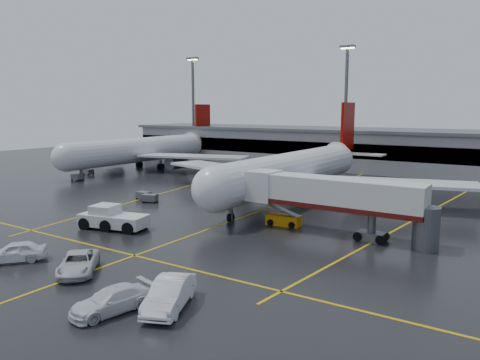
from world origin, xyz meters
The scene contains 22 objects.
ground centered at (0.00, 0.00, 0.00)m, with size 220.00×220.00×0.00m, color black.
apron_line_centre centered at (0.00, 0.00, 0.01)m, with size 0.25×90.00×0.02m, color gold.
apron_line_stop centered at (0.00, -22.00, 0.01)m, with size 60.00×0.25×0.02m, color gold.
apron_line_left centered at (-20.00, 10.00, 0.01)m, with size 0.25×70.00×0.02m, color gold.
apron_line_right centered at (18.00, 10.00, 0.01)m, with size 0.25×70.00×0.02m, color gold.
terminal centered at (0.00, 47.93, 4.32)m, with size 122.00×19.00×8.60m.
light_mast_left centered at (-45.00, 42.00, 14.47)m, with size 3.00×1.20×25.45m.
light_mast_mid centered at (-5.00, 42.00, 14.47)m, with size 3.00×1.20×25.45m.
main_airliner centered at (0.00, 9.70, 4.21)m, with size 48.80×45.60×14.10m.
second_airliner centered at (-42.00, 21.70, 4.21)m, with size 48.80×45.60×14.10m.
jet_bridge centered at (11.87, -6.00, 3.93)m, with size 19.90×3.40×6.05m.
pushback_tractor centered at (-8.90, -16.68, 1.05)m, with size 7.88×4.61×2.64m.
belt_loader centered at (5.92, -5.19, 0.59)m, with size 3.93×2.09×2.40m.
service_van_a centered at (-0.56, -27.40, 0.79)m, with size 2.62×5.68×1.58m, color silver.
service_van_b centered at (7.18, -30.84, 0.78)m, with size 2.19×5.38×1.56m, color silver.
service_van_c centered at (9.87, -28.38, 0.96)m, with size 2.02×5.80×1.91m, color white.
service_van_d centered at (-7.29, -28.64, 0.86)m, with size 2.02×5.02×1.71m, color white.
baggage_cart_a centered at (-15.58, -4.09, 0.63)m, with size 2.33×1.91×1.12m.
baggage_cart_b centered at (-17.78, -3.11, 0.63)m, with size 2.03×1.35×1.12m.
baggage_cart_c centered at (-12.88, 5.51, 0.63)m, with size 2.28×1.79×1.12m.
baggage_cart_d centered at (-45.20, 9.20, 0.63)m, with size 2.09×1.45×1.12m.
baggage_cart_e centered at (-40.69, 3.10, 0.63)m, with size 2.01×1.32×1.12m.
Camera 1 is at (29.16, -49.45, 12.78)m, focal length 34.39 mm.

